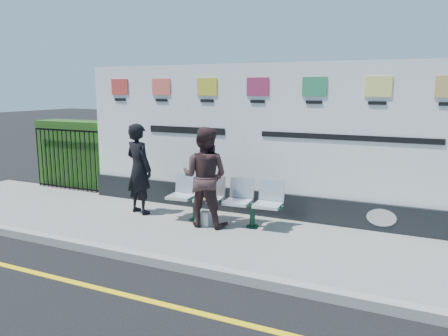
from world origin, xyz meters
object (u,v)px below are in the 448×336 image
at_px(woman_right, 205,177).
at_px(bench, 223,211).
at_px(billboard, 258,151).
at_px(woman_left, 139,169).

bearing_deg(woman_right, bench, -143.58).
distance_m(bench, woman_right, 0.77).
relative_size(billboard, woman_right, 4.35).
relative_size(woman_left, woman_right, 1.00).
xyz_separation_m(bench, woman_right, (-0.26, -0.23, 0.68)).
bearing_deg(woman_left, billboard, -139.75).
distance_m(billboard, woman_right, 1.33).
height_order(billboard, woman_left, billboard).
distance_m(billboard, woman_left, 2.43).
bearing_deg(bench, woman_right, -143.76).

